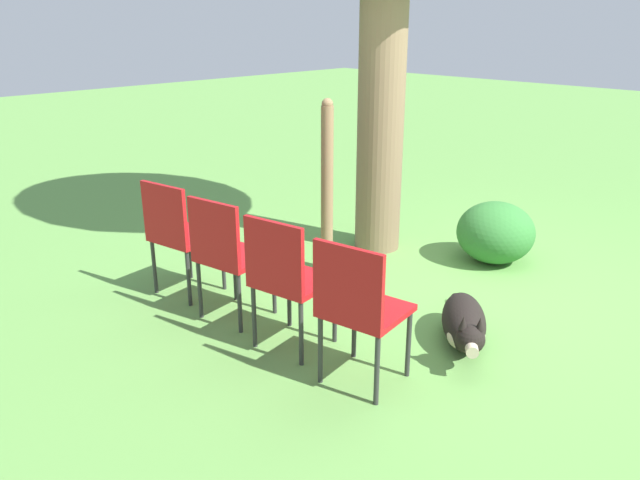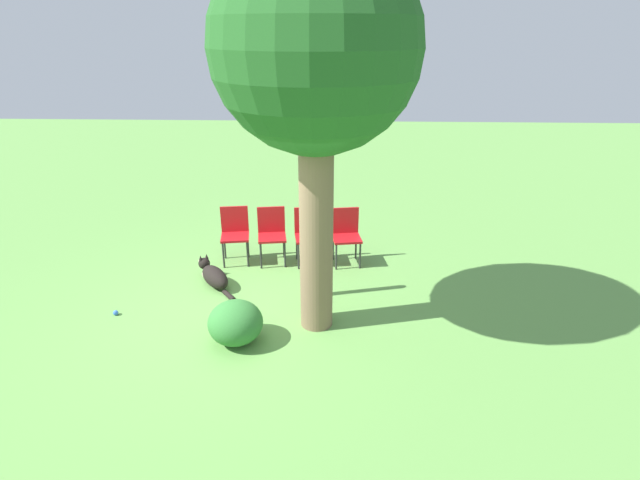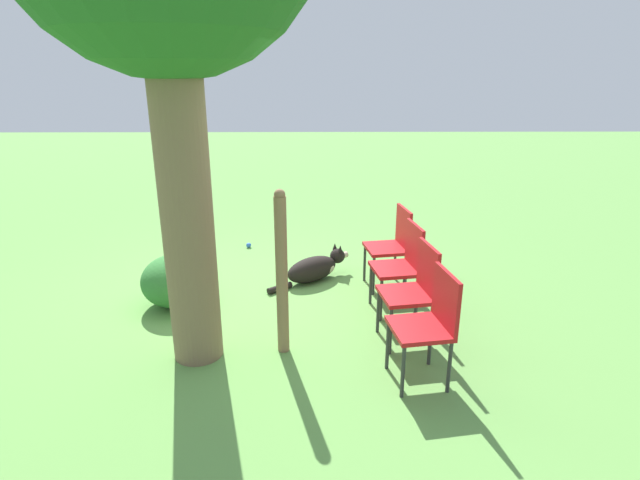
{
  "view_description": "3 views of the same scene",
  "coord_description": "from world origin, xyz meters",
  "px_view_note": "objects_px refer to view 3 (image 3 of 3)",
  "views": [
    {
      "loc": [
        -4.01,
        -2.55,
        2.04
      ],
      "look_at": [
        -0.91,
        0.54,
        0.45
      ],
      "focal_mm": 35.0,
      "sensor_mm": 36.0,
      "label": 1
    },
    {
      "loc": [
        5.74,
        1.18,
        3.54
      ],
      "look_at": [
        0.13,
        0.96,
        1.14
      ],
      "focal_mm": 28.0,
      "sensor_mm": 36.0,
      "label": 2
    },
    {
      "loc": [
        -0.77,
        4.66,
        2.31
      ],
      "look_at": [
        -0.84,
        -0.67,
        0.48
      ],
      "focal_mm": 28.0,
      "sensor_mm": 36.0,
      "label": 3
    }
  ],
  "objects_px": {
    "red_chair_2": "(415,287)",
    "dog": "(316,268)",
    "red_chair_3": "(430,319)",
    "fence_post": "(282,273)",
    "tennis_ball": "(249,245)",
    "red_chair_1": "(403,262)",
    "red_chair_0": "(393,242)"
  },
  "relations": [
    {
      "from": "dog",
      "to": "red_chair_3",
      "type": "distance_m",
      "value": 2.18
    },
    {
      "from": "red_chair_1",
      "to": "red_chair_3",
      "type": "distance_m",
      "value": 1.19
    },
    {
      "from": "red_chair_1",
      "to": "red_chair_0",
      "type": "bearing_deg",
      "value": -98.57
    },
    {
      "from": "dog",
      "to": "tennis_ball",
      "type": "distance_m",
      "value": 1.44
    },
    {
      "from": "fence_post",
      "to": "red_chair_1",
      "type": "xyz_separation_m",
      "value": [
        -1.14,
        -0.75,
        -0.2
      ]
    },
    {
      "from": "red_chair_0",
      "to": "red_chair_3",
      "type": "distance_m",
      "value": 1.79
    },
    {
      "from": "red_chair_2",
      "to": "tennis_ball",
      "type": "height_order",
      "value": "red_chair_2"
    },
    {
      "from": "red_chair_1",
      "to": "tennis_ball",
      "type": "distance_m",
      "value": 2.63
    },
    {
      "from": "dog",
      "to": "red_chair_1",
      "type": "bearing_deg",
      "value": -79.72
    },
    {
      "from": "red_chair_1",
      "to": "red_chair_2",
      "type": "height_order",
      "value": "same"
    },
    {
      "from": "fence_post",
      "to": "tennis_ball",
      "type": "height_order",
      "value": "fence_post"
    },
    {
      "from": "dog",
      "to": "red_chair_3",
      "type": "relative_size",
      "value": 1.04
    },
    {
      "from": "fence_post",
      "to": "red_chair_1",
      "type": "distance_m",
      "value": 1.38
    },
    {
      "from": "red_chair_1",
      "to": "dog",
      "type": "bearing_deg",
      "value": -51.06
    },
    {
      "from": "fence_post",
      "to": "red_chair_3",
      "type": "xyz_separation_m",
      "value": [
        -1.15,
        0.44,
        -0.2
      ]
    },
    {
      "from": "red_chair_2",
      "to": "red_chair_3",
      "type": "distance_m",
      "value": 0.6
    },
    {
      "from": "dog",
      "to": "red_chair_0",
      "type": "height_order",
      "value": "red_chair_0"
    },
    {
      "from": "tennis_ball",
      "to": "red_chair_1",
      "type": "bearing_deg",
      "value": 133.19
    },
    {
      "from": "red_chair_1",
      "to": "red_chair_3",
      "type": "xyz_separation_m",
      "value": [
        -0.01,
        1.19,
        0.0
      ]
    },
    {
      "from": "red_chair_2",
      "to": "dog",
      "type": "bearing_deg",
      "value": -66.84
    },
    {
      "from": "red_chair_0",
      "to": "red_chair_3",
      "type": "xyz_separation_m",
      "value": [
        -0.01,
        1.79,
        0.0
      ]
    },
    {
      "from": "dog",
      "to": "red_chair_3",
      "type": "bearing_deg",
      "value": -103.9
    },
    {
      "from": "red_chair_2",
      "to": "tennis_ball",
      "type": "relative_size",
      "value": 13.21
    },
    {
      "from": "fence_post",
      "to": "tennis_ball",
      "type": "bearing_deg",
      "value": -76.57
    },
    {
      "from": "red_chair_0",
      "to": "dog",
      "type": "bearing_deg",
      "value": -20.69
    },
    {
      "from": "fence_post",
      "to": "red_chair_3",
      "type": "relative_size",
      "value": 1.59
    },
    {
      "from": "red_chair_0",
      "to": "tennis_ball",
      "type": "bearing_deg",
      "value": -45.07
    },
    {
      "from": "red_chair_1",
      "to": "red_chair_2",
      "type": "relative_size",
      "value": 1.0
    },
    {
      "from": "red_chair_0",
      "to": "red_chair_3",
      "type": "bearing_deg",
      "value": 81.43
    },
    {
      "from": "red_chair_2",
      "to": "red_chair_3",
      "type": "relative_size",
      "value": 1.0
    },
    {
      "from": "fence_post",
      "to": "red_chair_1",
      "type": "relative_size",
      "value": 1.59
    },
    {
      "from": "red_chair_2",
      "to": "tennis_ball",
      "type": "bearing_deg",
      "value": -63.4
    }
  ]
}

